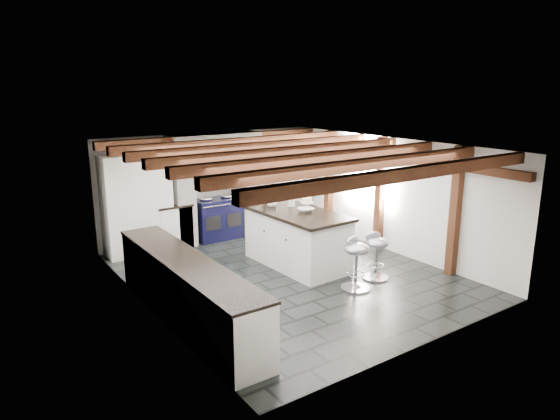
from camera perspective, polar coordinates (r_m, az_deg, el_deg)
ground at (r=8.96m, az=0.93°, el=-7.44°), size 6.00×6.00×0.00m
room_shell at (r=9.49m, az=-7.02°, el=0.44°), size 6.00×6.03×6.00m
range_cooker at (r=11.00m, az=-7.18°, el=-0.89°), size 1.00×0.63×0.99m
kitchen_island at (r=9.30m, az=1.93°, el=-3.17°), size 1.17×2.13×1.38m
bar_stool_near at (r=8.80m, az=10.92°, el=-4.52°), size 0.53×0.53×0.84m
bar_stool_far at (r=8.28m, az=8.65°, el=-5.35°), size 0.53×0.53×0.90m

